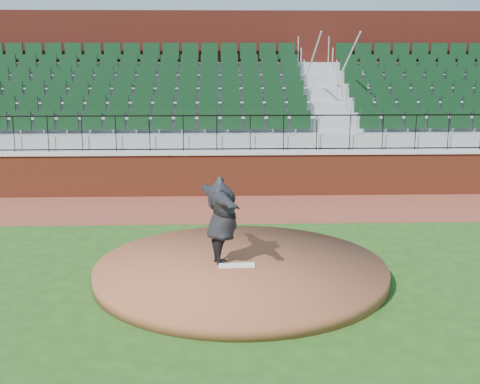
# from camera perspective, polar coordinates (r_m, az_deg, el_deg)

# --- Properties ---
(ground) EXTENTS (90.00, 90.00, 0.00)m
(ground) POSITION_cam_1_polar(r_m,az_deg,el_deg) (11.56, 0.25, -7.92)
(ground) COLOR #1E4814
(ground) RESTS_ON ground
(warning_track) EXTENTS (34.00, 3.20, 0.01)m
(warning_track) POSITION_cam_1_polar(r_m,az_deg,el_deg) (16.72, -0.45, -1.46)
(warning_track) COLOR brown
(warning_track) RESTS_ON ground
(field_wall) EXTENTS (34.00, 0.35, 1.20)m
(field_wall) POSITION_cam_1_polar(r_m,az_deg,el_deg) (18.16, -0.58, 1.57)
(field_wall) COLOR maroon
(field_wall) RESTS_ON ground
(wall_cap) EXTENTS (34.00, 0.45, 0.10)m
(wall_cap) POSITION_cam_1_polar(r_m,az_deg,el_deg) (18.05, -0.59, 3.60)
(wall_cap) COLOR #B7B7B7
(wall_cap) RESTS_ON field_wall
(wall_railing) EXTENTS (34.00, 0.05, 1.00)m
(wall_railing) POSITION_cam_1_polar(r_m,az_deg,el_deg) (17.97, -0.59, 5.33)
(wall_railing) COLOR black
(wall_railing) RESTS_ON wall_cap
(seating_stands) EXTENTS (34.00, 5.10, 4.60)m
(seating_stands) POSITION_cam_1_polar(r_m,az_deg,el_deg) (20.63, -0.77, 7.64)
(seating_stands) COLOR gray
(seating_stands) RESTS_ON ground
(concourse_wall) EXTENTS (34.00, 0.50, 5.50)m
(concourse_wall) POSITION_cam_1_polar(r_m,az_deg,el_deg) (23.39, -0.92, 9.31)
(concourse_wall) COLOR maroon
(concourse_wall) RESTS_ON ground
(pitchers_mound) EXTENTS (5.32, 5.32, 0.25)m
(pitchers_mound) POSITION_cam_1_polar(r_m,az_deg,el_deg) (11.61, 0.08, -7.15)
(pitchers_mound) COLOR brown
(pitchers_mound) RESTS_ON ground
(pitching_rubber) EXTENTS (0.66, 0.20, 0.04)m
(pitching_rubber) POSITION_cam_1_polar(r_m,az_deg,el_deg) (11.47, -0.30, -6.63)
(pitching_rubber) COLOR white
(pitching_rubber) RESTS_ON pitchers_mound
(pitcher) EXTENTS (1.10, 2.07, 1.62)m
(pitcher) POSITION_cam_1_polar(r_m,az_deg,el_deg) (11.44, -1.65, -2.55)
(pitcher) COLOR black
(pitcher) RESTS_ON pitchers_mound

